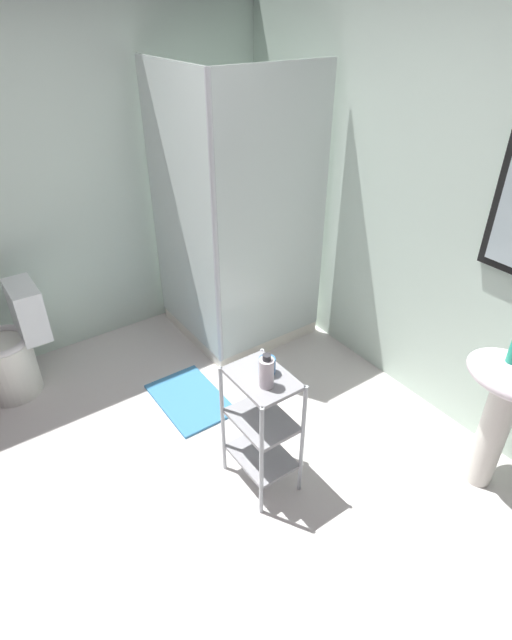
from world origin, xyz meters
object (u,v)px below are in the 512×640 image
(storage_cart, at_px, (262,422))
(lotion_bottle_white, at_px, (266,372))
(rinse_cup, at_px, (267,366))
(pedestal_sink, at_px, (504,401))
(bath_mat, at_px, (190,399))
(toilet, at_px, (12,351))
(shower_stall, at_px, (234,283))

(storage_cart, relative_size, lotion_bottle_white, 4.06)
(storage_cart, relative_size, rinse_cup, 8.48)
(storage_cart, xyz_separation_m, lotion_bottle_white, (0.06, -0.02, 0.39))
(pedestal_sink, bearing_deg, rinse_cup, -126.42)
(storage_cart, xyz_separation_m, bath_mat, (-0.81, -0.01, -0.43))
(pedestal_sink, distance_m, rinse_cup, 1.22)
(pedestal_sink, distance_m, lotion_bottle_white, 1.23)
(rinse_cup, distance_m, bath_mat, 1.11)
(toilet, bearing_deg, lotion_bottle_white, 27.98)
(shower_stall, bearing_deg, toilet, -100.36)
(toilet, relative_size, bath_mat, 1.27)
(toilet, distance_m, lotion_bottle_white, 1.95)
(shower_stall, distance_m, lotion_bottle_white, 1.58)
(pedestal_sink, height_order, toilet, pedestal_sink)
(shower_stall, height_order, storage_cart, shower_stall)
(lotion_bottle_white, height_order, bath_mat, lotion_bottle_white)
(shower_stall, relative_size, lotion_bottle_white, 10.98)
(shower_stall, bearing_deg, storage_cart, -27.50)
(shower_stall, xyz_separation_m, toilet, (-0.29, -1.58, -0.15))
(rinse_cup, bearing_deg, toilet, -149.28)
(storage_cart, bearing_deg, toilet, -150.49)
(shower_stall, bearing_deg, rinse_cup, -26.36)
(lotion_bottle_white, xyz_separation_m, bath_mat, (-0.87, 0.01, -0.81))
(shower_stall, distance_m, storage_cart, 1.47)
(shower_stall, bearing_deg, pedestal_sink, 9.22)
(toilet, xyz_separation_m, bath_mat, (0.79, 0.89, -0.31))
(shower_stall, relative_size, bath_mat, 3.33)
(pedestal_sink, height_order, bath_mat, pedestal_sink)
(pedestal_sink, distance_m, bath_mat, 1.91)
(pedestal_sink, height_order, lotion_bottle_white, lotion_bottle_white)
(pedestal_sink, bearing_deg, storage_cart, -124.93)
(storage_cart, bearing_deg, shower_stall, 152.50)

